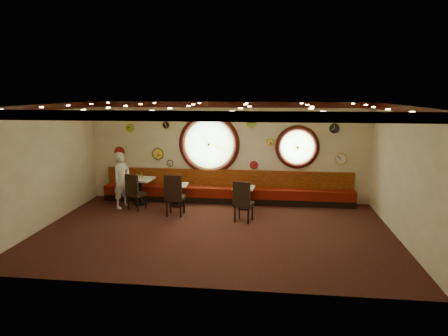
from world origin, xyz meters
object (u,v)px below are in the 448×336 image
condiment_c_bottle (246,184)px  chair_b (174,192)px  chair_a (134,190)px  chair_c (243,199)px  condiment_a_pepper (139,176)px  condiment_a_bottle (142,175)px  condiment_b_salt (175,182)px  condiment_c_pepper (243,185)px  condiment_b_pepper (178,183)px  table_c (244,195)px  condiment_c_salt (241,184)px  condiment_b_bottle (180,182)px  table_b (177,192)px  table_a (140,188)px  waiter (122,180)px  condiment_a_salt (137,176)px

condiment_c_bottle → chair_b: bearing=-151.7°
chair_a → condiment_c_bottle: bearing=31.8°
chair_c → condiment_a_pepper: bearing=170.6°
chair_c → condiment_a_bottle: (-3.28, 1.49, 0.26)m
condiment_b_salt → condiment_c_pepper: 2.13m
condiment_b_pepper → chair_c: bearing=-32.6°
table_c → condiment_c_salt: condiment_c_salt is taller
chair_b → condiment_a_pepper: bearing=142.1°
table_c → condiment_b_bottle: (-1.98, 0.07, 0.34)m
condiment_b_salt → table_b: bearing=-39.5°
table_a → chair_b: chair_b is taller
chair_c → condiment_c_bottle: chair_c is taller
table_b → chair_a: bearing=-155.1°
waiter → table_b: bearing=-55.5°
condiment_a_pepper → condiment_a_bottle: 0.09m
condiment_c_salt → condiment_a_bottle: (-3.14, 0.11, 0.18)m
condiment_a_salt → condiment_c_salt: condiment_a_salt is taller
condiment_c_salt → condiment_a_bottle: size_ratio=0.63×
table_c → condiment_a_bottle: condiment_a_bottle is taller
table_b → condiment_b_bottle: bearing=21.7°
condiment_a_salt → condiment_b_pepper: 1.39m
chair_b → condiment_c_bottle: 2.25m
chair_a → condiment_a_pepper: chair_a is taller
table_a → condiment_a_bottle: condiment_a_bottle is taller
condiment_c_pepper → condiment_a_bottle: 3.21m
table_b → condiment_c_pepper: (2.04, -0.01, 0.29)m
table_b → chair_a: chair_a is taller
condiment_b_bottle → chair_a: bearing=-155.3°
condiment_b_bottle → table_c: bearing=-2.1°
condiment_b_salt → condiment_c_pepper: bearing=-2.2°
table_c → condiment_a_bottle: 3.27m
table_c → chair_a: bearing=-171.1°
chair_c → condiment_c_pepper: size_ratio=7.06×
condiment_a_bottle → table_c: bearing=-3.6°
condiment_b_bottle → condiment_c_bottle: condiment_b_bottle is taller
condiment_c_bottle → waiter: size_ratio=0.09×
condiment_b_pepper → chair_a: bearing=-155.1°
condiment_a_salt → condiment_a_pepper: bearing=-39.8°
condiment_c_pepper → waiter: waiter is taller
chair_b → chair_c: chair_b is taller
chair_b → condiment_a_bottle: (-1.31, 1.16, 0.22)m
table_c → condiment_b_pepper: (-2.03, 0.05, 0.31)m
condiment_b_salt → condiment_c_salt: 2.06m
condiment_c_pepper → condiment_b_bottle: condiment_b_bottle is taller
condiment_a_salt → condiment_c_salt: size_ratio=0.96×
condiment_a_salt → condiment_b_bottle: 1.44m
table_a → condiment_a_pepper: bearing=138.6°
condiment_a_salt → condiment_b_bottle: bearing=-7.4°
condiment_b_salt → condiment_b_pepper: condiment_b_salt is taller
condiment_b_salt → waiter: 1.61m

